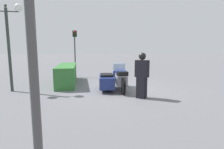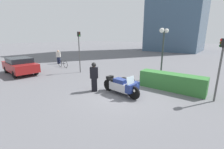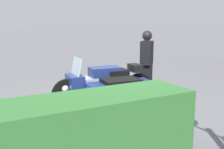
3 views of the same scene
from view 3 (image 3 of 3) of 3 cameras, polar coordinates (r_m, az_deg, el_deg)
name	(u,v)px [view 3 (image 3 of 3)]	position (r m, az deg, el deg)	size (l,w,h in m)	color
ground_plane	(107,105)	(6.79, -0.99, -6.20)	(160.00, 160.00, 0.00)	slate
police_motorcycle	(109,88)	(6.40, -0.58, -2.83)	(2.55, 1.47, 1.17)	black
officer_rider	(147,60)	(7.83, 7.04, 2.87)	(0.54, 0.53, 1.73)	black
hedge_bush_curbside	(59,140)	(3.73, -10.66, -12.86)	(3.78, 0.90, 1.01)	#337033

